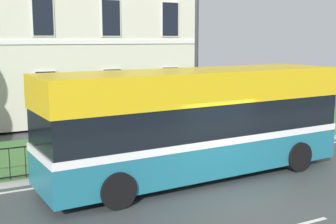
{
  "coord_description": "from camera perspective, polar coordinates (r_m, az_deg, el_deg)",
  "views": [
    {
      "loc": [
        -7.02,
        -8.87,
        4.22
      ],
      "look_at": [
        0.2,
        4.71,
        1.68
      ],
      "focal_mm": 47.39,
      "sensor_mm": 36.0,
      "label": 1
    }
  ],
  "objects": [
    {
      "name": "ground_plane",
      "position": [
        12.89,
        6.93,
        -9.87
      ],
      "size": [
        60.0,
        56.0,
        0.18
      ],
      "color": "#3D4344"
    },
    {
      "name": "iron_verge_railing",
      "position": [
        14.47,
        -8.97,
        -5.13
      ],
      "size": [
        13.63,
        0.04,
        0.97
      ],
      "color": "black",
      "rests_on": "ground_plane"
    },
    {
      "name": "single_decker_bus",
      "position": [
        13.48,
        3.78,
        -1.26
      ],
      "size": [
        9.74,
        2.91,
        3.31
      ],
      "rotation": [
        0.0,
        0.0,
        0.04
      ],
      "color": "#1D697E",
      "rests_on": "ground_plane"
    },
    {
      "name": "street_lamp_post",
      "position": [
        16.98,
        3.68,
        7.7
      ],
      "size": [
        0.36,
        0.24,
        6.24
      ],
      "color": "#333338",
      "rests_on": "ground_plane"
    },
    {
      "name": "litter_bin",
      "position": [
        15.2,
        -4.97,
        -4.18
      ],
      "size": [
        0.46,
        0.46,
        1.08
      ],
      "color": "black",
      "rests_on": "ground_plane"
    }
  ]
}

